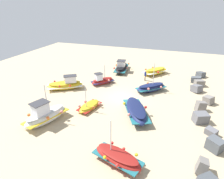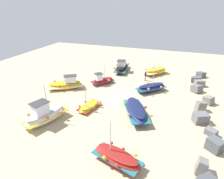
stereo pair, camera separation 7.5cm
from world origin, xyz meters
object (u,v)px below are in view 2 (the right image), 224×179
(fishing_boat_1, at_px, (155,71))
(fishing_boat_3, at_px, (151,88))
(fishing_boat_4, at_px, (45,115))
(fishing_boat_5, at_px, (66,84))
(fishing_boat_7, at_px, (102,80))
(fishing_boat_2, at_px, (136,111))
(person_walking, at_px, (145,75))
(fishing_boat_6, at_px, (117,158))
(fishing_boat_8, at_px, (89,106))
(fishing_boat_0, at_px, (122,67))

(fishing_boat_1, relative_size, fishing_boat_3, 1.16)
(fishing_boat_1, height_order, fishing_boat_4, fishing_boat_4)
(fishing_boat_3, relative_size, fishing_boat_5, 0.82)
(fishing_boat_3, height_order, fishing_boat_7, fishing_boat_3)
(fishing_boat_2, bearing_deg, fishing_boat_1, -26.83)
(fishing_boat_2, relative_size, fishing_boat_4, 1.11)
(fishing_boat_1, bearing_deg, fishing_boat_3, -139.35)
(fishing_boat_2, height_order, person_walking, person_walking)
(fishing_boat_4, distance_m, person_walking, 16.34)
(fishing_boat_1, relative_size, fishing_boat_4, 0.95)
(fishing_boat_3, bearing_deg, fishing_boat_4, 7.48)
(fishing_boat_1, height_order, fishing_boat_6, fishing_boat_6)
(fishing_boat_1, xyz_separation_m, fishing_boat_3, (7.08, 0.45, 0.04))
(fishing_boat_6, xyz_separation_m, person_walking, (-17.47, -1.24, 0.36))
(fishing_boat_7, height_order, fishing_boat_8, fishing_boat_8)
(fishing_boat_2, relative_size, fishing_boat_5, 1.11)
(fishing_boat_0, distance_m, fishing_boat_7, 6.65)
(fishing_boat_5, height_order, fishing_boat_8, fishing_boat_8)
(fishing_boat_3, height_order, fishing_boat_4, fishing_boat_4)
(fishing_boat_2, bearing_deg, fishing_boat_3, -30.97)
(fishing_boat_1, bearing_deg, fishing_boat_5, 170.00)
(fishing_boat_8, bearing_deg, fishing_boat_4, 154.59)
(fishing_boat_1, height_order, fishing_boat_3, fishing_boat_3)
(fishing_boat_0, distance_m, fishing_boat_6, 21.45)
(fishing_boat_1, bearing_deg, fishing_boat_8, -163.77)
(fishing_boat_6, bearing_deg, person_walking, 111.56)
(fishing_boat_1, xyz_separation_m, fishing_boat_6, (20.86, 0.19, 0.02))
(fishing_boat_2, distance_m, fishing_boat_8, 5.30)
(fishing_boat_4, bearing_deg, fishing_boat_8, 160.94)
(fishing_boat_4, xyz_separation_m, fishing_boat_8, (-3.92, 2.99, -0.49))
(fishing_boat_0, bearing_deg, fishing_boat_8, -5.69)
(fishing_boat_2, xyz_separation_m, fishing_boat_4, (4.25, -8.28, 0.21))
(fishing_boat_0, height_order, person_walking, fishing_boat_0)
(fishing_boat_5, distance_m, fishing_boat_7, 5.28)
(fishing_boat_5, xyz_separation_m, person_walking, (-6.75, 9.83, 0.27))
(fishing_boat_0, relative_size, fishing_boat_8, 1.65)
(fishing_boat_6, bearing_deg, fishing_boat_7, 133.89)
(person_walking, bearing_deg, fishing_boat_0, 141.94)
(fishing_boat_0, xyz_separation_m, fishing_boat_1, (-0.26, 5.79, -0.13))
(fishing_boat_3, xyz_separation_m, fishing_boat_8, (7.02, -5.81, -0.24))
(fishing_boat_5, xyz_separation_m, fishing_boat_7, (-3.31, 4.11, -0.08))
(fishing_boat_6, xyz_separation_m, fishing_boat_8, (-6.77, -5.54, -0.22))
(fishing_boat_4, height_order, person_walking, fishing_boat_4)
(fishing_boat_1, distance_m, fishing_boat_5, 14.88)
(fishing_boat_2, height_order, fishing_boat_5, fishing_boat_5)
(fishing_boat_7, distance_m, person_walking, 6.68)
(fishing_boat_0, relative_size, fishing_boat_6, 1.33)
(fishing_boat_4, height_order, fishing_boat_7, fishing_boat_4)
(fishing_boat_3, bearing_deg, person_walking, -111.50)
(fishing_boat_0, bearing_deg, fishing_boat_2, 15.47)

